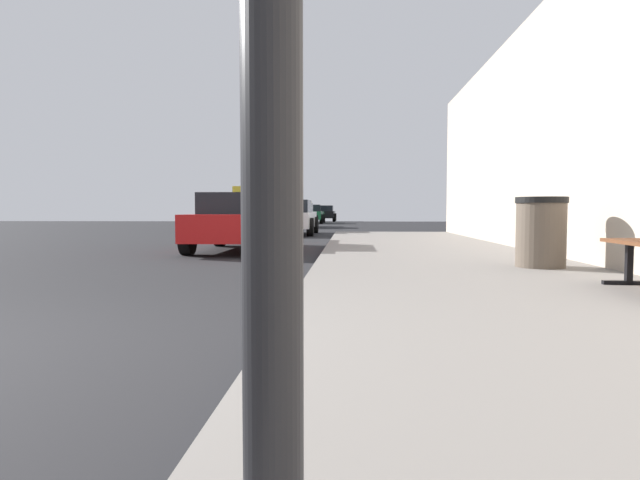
{
  "coord_description": "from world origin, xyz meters",
  "views": [
    {
      "loc": [
        2.51,
        -2.91,
        0.91
      ],
      "look_at": [
        2.04,
        5.39,
        0.44
      ],
      "focal_mm": 30.18,
      "sensor_mm": 36.0,
      "label": 1
    }
  ],
  "objects_px": {
    "trash_bin": "(541,232)",
    "car_green": "(309,214)",
    "car_red": "(243,222)",
    "car_black": "(323,213)",
    "car_silver": "(297,215)",
    "car_white": "(289,217)"
  },
  "relations": [
    {
      "from": "car_silver",
      "to": "trash_bin",
      "type": "bearing_deg",
      "value": -75.77
    },
    {
      "from": "trash_bin",
      "to": "car_black",
      "type": "distance_m",
      "value": 36.47
    },
    {
      "from": "car_red",
      "to": "car_black",
      "type": "height_order",
      "value": "car_red"
    },
    {
      "from": "car_silver",
      "to": "car_green",
      "type": "bearing_deg",
      "value": 90.17
    },
    {
      "from": "car_green",
      "to": "car_red",
      "type": "bearing_deg",
      "value": -89.05
    },
    {
      "from": "car_white",
      "to": "car_green",
      "type": "distance_m",
      "value": 17.16
    },
    {
      "from": "trash_bin",
      "to": "car_silver",
      "type": "xyz_separation_m",
      "value": [
        -5.31,
        20.94,
        0.03
      ]
    },
    {
      "from": "car_red",
      "to": "car_silver",
      "type": "relative_size",
      "value": 0.99
    },
    {
      "from": "car_white",
      "to": "car_black",
      "type": "relative_size",
      "value": 0.91
    },
    {
      "from": "car_white",
      "to": "car_silver",
      "type": "distance_m",
      "value": 8.49
    },
    {
      "from": "car_black",
      "to": "trash_bin",
      "type": "bearing_deg",
      "value": -82.61
    },
    {
      "from": "car_silver",
      "to": "car_white",
      "type": "bearing_deg",
      "value": -86.42
    },
    {
      "from": "car_black",
      "to": "car_silver",
      "type": "bearing_deg",
      "value": -92.33
    },
    {
      "from": "car_red",
      "to": "car_white",
      "type": "relative_size",
      "value": 1.01
    },
    {
      "from": "car_silver",
      "to": "car_black",
      "type": "xyz_separation_m",
      "value": [
        0.62,
        15.22,
        0.0
      ]
    },
    {
      "from": "car_white",
      "to": "car_black",
      "type": "xyz_separation_m",
      "value": [
        0.09,
        23.7,
        0.0
      ]
    },
    {
      "from": "car_red",
      "to": "trash_bin",
      "type": "bearing_deg",
      "value": -43.36
    },
    {
      "from": "trash_bin",
      "to": "car_green",
      "type": "bearing_deg",
      "value": 100.21
    },
    {
      "from": "car_silver",
      "to": "car_black",
      "type": "height_order",
      "value": "same"
    },
    {
      "from": "trash_bin",
      "to": "car_black",
      "type": "height_order",
      "value": "car_black"
    },
    {
      "from": "car_red",
      "to": "car_black",
      "type": "relative_size",
      "value": 0.92
    },
    {
      "from": "car_red",
      "to": "car_green",
      "type": "relative_size",
      "value": 0.96
    }
  ]
}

